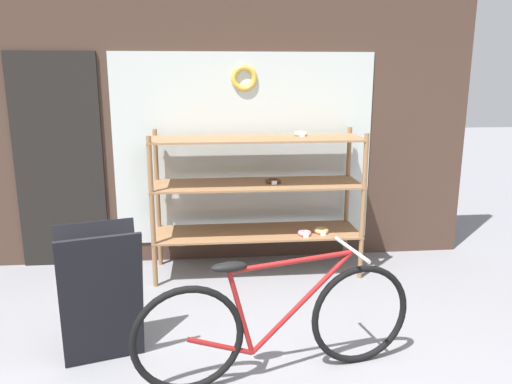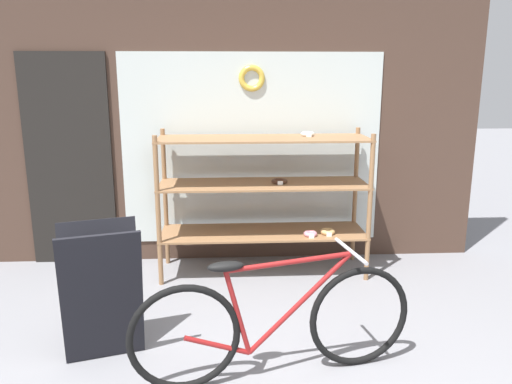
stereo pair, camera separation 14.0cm
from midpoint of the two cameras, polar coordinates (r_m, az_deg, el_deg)
storefront_facade at (r=5.02m, az=-5.07°, el=9.81°), size 5.03×0.13×3.26m
display_case at (r=4.72m, az=-0.54°, el=0.38°), size 1.96×0.58×1.38m
bicycle at (r=3.23m, az=1.16°, el=-14.75°), size 1.81×0.50×0.82m
sandwich_board at (r=3.52m, az=-18.41°, el=-11.22°), size 0.60×0.51×0.93m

